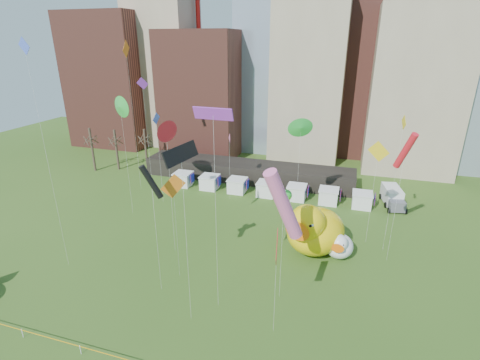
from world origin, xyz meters
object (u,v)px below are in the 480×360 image
(small_duck, at_px, (339,245))
(big_duck, at_px, (314,229))
(seahorse_green, at_px, (286,202))
(seahorse_purple, at_px, (336,230))
(box_truck, at_px, (392,197))

(small_duck, bearing_deg, big_duck, -177.74)
(seahorse_green, relative_size, seahorse_purple, 1.69)
(small_duck, height_order, seahorse_purple, seahorse_purple)
(seahorse_green, bearing_deg, small_duck, -33.47)
(big_duck, height_order, small_duck, big_duck)
(seahorse_purple, relative_size, box_truck, 0.61)
(big_duck, distance_m, seahorse_purple, 2.86)
(box_truck, bearing_deg, seahorse_purple, -126.05)
(seahorse_purple, bearing_deg, big_duck, -130.79)
(seahorse_green, height_order, seahorse_purple, seahorse_green)
(seahorse_green, bearing_deg, box_truck, 32.09)
(seahorse_purple, bearing_deg, seahorse_green, -165.41)
(big_duck, bearing_deg, seahorse_green, 170.74)
(big_duck, xyz_separation_m, seahorse_green, (-3.83, 2.20, 1.97))
(big_duck, height_order, seahorse_purple, big_duck)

